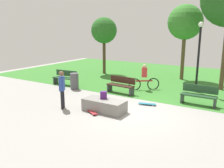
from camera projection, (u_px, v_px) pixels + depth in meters
ground_plane at (135, 112)px, 10.11m from camera, size 28.00×28.00×0.00m
grass_lawn at (185, 79)px, 16.65m from camera, size 26.60×12.20×0.01m
concrete_ledge at (104, 105)px, 10.15m from camera, size 1.84×0.84×0.52m
backpack_on_ledge at (104, 95)px, 10.19m from camera, size 0.34×0.32×0.32m
skater_performing_trick at (62, 87)px, 10.39m from camera, size 0.33×0.38×1.69m
skateboard_by_ledge at (92, 112)px, 9.97m from camera, size 0.79×0.57×0.08m
skateboard_spare at (147, 104)px, 11.02m from camera, size 0.82×0.39×0.08m
park_bench_near_lamppost at (121, 85)px, 13.00m from camera, size 1.63×0.60×0.91m
park_bench_by_oak at (199, 95)px, 11.02m from camera, size 1.61×0.50×0.91m
park_bench_far_left at (65, 77)px, 14.97m from camera, size 1.63×0.57×0.91m
tree_slender_maple at (185, 23)px, 15.85m from camera, size 2.34×2.34×5.09m
tree_tall_oak at (104, 31)px, 18.18m from camera, size 1.99×1.99×4.36m
lamp_post at (199, 50)px, 12.82m from camera, size 0.28×0.28×3.84m
trash_bin at (74, 81)px, 13.90m from camera, size 0.49×0.49×0.95m
cyclist_on_bicycle at (144, 79)px, 13.70m from camera, size 1.48×1.16×1.52m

